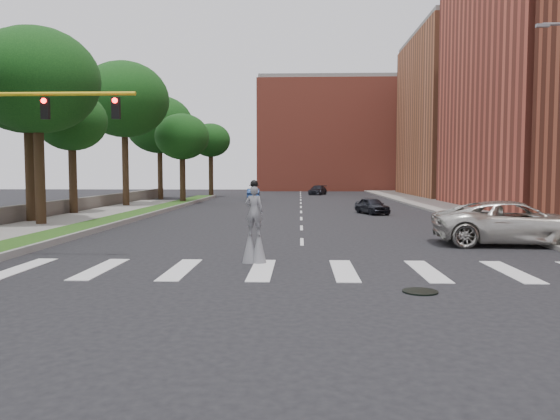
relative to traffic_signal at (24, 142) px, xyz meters
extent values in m
plane|color=black|center=(9.78, -3.00, -4.15)|extent=(160.00, 160.00, 0.00)
cube|color=#214814|center=(-1.72, 17.00, -4.03)|extent=(2.00, 60.00, 0.25)
cube|color=gray|center=(-0.67, 17.00, -4.01)|extent=(0.20, 60.00, 0.28)
cube|color=gray|center=(-4.72, 7.00, -4.06)|extent=(4.00, 60.00, 0.18)
cube|color=gray|center=(22.28, 22.00, -4.06)|extent=(5.00, 90.00, 0.18)
cube|color=#58524B|center=(-7.22, 19.00, -3.60)|extent=(0.50, 56.00, 1.10)
cylinder|color=black|center=(12.78, -5.00, -4.13)|extent=(0.90, 0.90, 0.04)
cube|color=#B96944|center=(31.78, 51.00, 5.85)|extent=(16.00, 22.00, 20.00)
cube|color=#B74D39|center=(15.78, 75.00, 4.85)|extent=(26.00, 14.00, 18.00)
cube|color=slate|center=(19.08, 3.00, 4.60)|extent=(0.50, 0.18, 0.12)
cylinder|color=gold|center=(1.38, 0.00, 1.65)|extent=(5.20, 0.14, 0.14)
cube|color=black|center=(0.78, 0.00, 1.15)|extent=(0.28, 0.18, 0.75)
cylinder|color=#FF0C0C|center=(0.78, -0.10, 1.40)|extent=(0.18, 0.06, 0.18)
cube|color=black|center=(3.28, 0.00, 1.15)|extent=(0.28, 0.18, 0.75)
cylinder|color=#FF0C0C|center=(3.28, -0.10, 1.40)|extent=(0.18, 0.06, 0.18)
cylinder|color=black|center=(8.30, -0.67, -3.69)|extent=(0.07, 0.07, 0.92)
cylinder|color=black|center=(7.99, -0.60, -3.69)|extent=(0.07, 0.07, 0.92)
cone|color=slate|center=(8.30, -0.67, -3.57)|extent=(0.52, 0.52, 1.16)
cone|color=slate|center=(7.99, -0.60, -3.57)|extent=(0.52, 0.52, 1.16)
imported|color=slate|center=(8.15, -0.64, -2.38)|extent=(0.69, 0.52, 1.70)
sphere|color=black|center=(8.15, -0.64, -1.46)|extent=(0.26, 0.26, 0.26)
cylinder|color=black|center=(8.15, -0.64, -1.51)|extent=(0.34, 0.34, 0.02)
cube|color=gold|center=(8.17, -0.50, -1.91)|extent=(0.22, 0.05, 0.10)
imported|color=beige|center=(18.78, 4.37, -3.22)|extent=(6.89, 3.57, 1.86)
imported|color=black|center=(14.98, 21.13, -3.54)|extent=(2.53, 3.84, 1.22)
imported|color=navy|center=(4.56, 41.13, -3.53)|extent=(1.53, 3.86, 1.25)
imported|color=black|center=(12.10, 54.98, -3.52)|extent=(2.92, 4.69, 1.27)
cylinder|color=black|center=(-4.86, 11.09, -0.94)|extent=(0.56, 0.56, 6.43)
ellipsoid|color=black|center=(-4.86, 11.09, 3.99)|extent=(6.84, 6.84, 5.82)
cylinder|color=black|center=(-6.42, 19.25, -1.43)|extent=(0.56, 0.56, 5.45)
ellipsoid|color=black|center=(-6.42, 19.25, 2.54)|extent=(4.95, 4.95, 4.21)
cylinder|color=black|center=(-5.51, 28.14, -0.44)|extent=(0.56, 0.56, 7.42)
ellipsoid|color=black|center=(-5.51, 28.14, 5.19)|extent=(7.68, 7.68, 6.53)
cylinder|color=black|center=(-6.02, 41.93, -0.91)|extent=(0.56, 0.56, 6.48)
ellipsoid|color=black|center=(-6.02, 41.93, 4.21)|extent=(7.53, 7.53, 6.40)
cylinder|color=black|center=(-1.75, 33.92, -1.55)|extent=(0.56, 0.56, 5.19)
ellipsoid|color=black|center=(-1.75, 33.92, 2.35)|extent=(5.24, 5.24, 4.45)
cylinder|color=black|center=(-1.26, 47.95, -1.27)|extent=(0.56, 0.56, 5.77)
ellipsoid|color=black|center=(-1.26, 47.95, 2.82)|extent=(4.83, 4.83, 4.11)
cylinder|color=black|center=(-6.33, 12.91, -0.85)|extent=(0.56, 0.56, 6.60)
ellipsoid|color=black|center=(-6.33, 12.91, 4.23)|extent=(7.13, 7.13, 6.06)
camera|label=1|loc=(9.69, -18.93, -1.07)|focal=35.00mm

